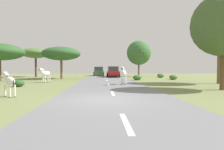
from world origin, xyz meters
TOP-DOWN VIEW (x-y plane):
  - ground_plane at (0.00, 0.00)m, footprint 90.00×90.00m
  - road at (0.43, 0.00)m, footprint 6.00×64.00m
  - lane_markings at (0.43, -1.00)m, footprint 0.16×56.00m
  - zebra_0 at (1.77, 8.08)m, footprint 0.74×1.69m
  - zebra_1 at (-4.98, 1.30)m, footprint 1.16×1.13m
  - zebra_2 at (-5.96, 11.37)m, footprint 0.98×1.53m
  - car_0 at (1.70, 22.48)m, footprint 2.04×4.35m
  - car_1 at (-0.77, 29.17)m, footprint 2.16×4.41m
  - tree_1 at (8.03, 3.76)m, footprint 4.25×4.25m
  - tree_2 at (11.09, 9.04)m, footprint 4.58×4.58m
  - tree_3 at (-12.07, 14.33)m, footprint 5.57×5.57m
  - tree_4 at (6.60, 25.94)m, footprint 4.39×4.39m
  - tree_5 at (-11.39, 24.75)m, footprint 4.85×4.85m
  - tree_6 at (-5.84, 18.69)m, footprint 5.39×5.39m
  - bush_1 at (9.24, 15.93)m, footprint 1.07×0.96m
  - bush_2 at (4.29, 15.07)m, footprint 1.10×0.99m
  - bush_3 at (-6.87, 6.90)m, footprint 0.95×0.85m
  - bush_4 at (9.17, 21.14)m, footprint 1.13×1.01m

SIDE VIEW (x-z plane):
  - ground_plane at x=0.00m, z-range 0.00..0.00m
  - road at x=0.43m, z-range 0.00..0.05m
  - lane_markings at x=0.43m, z-range 0.05..0.06m
  - bush_3 at x=-6.87m, z-range 0.00..0.57m
  - bush_1 at x=9.24m, z-range 0.00..0.64m
  - bush_2 at x=4.29m, z-range 0.00..0.66m
  - bush_4 at x=9.17m, z-range 0.00..0.68m
  - zebra_1 at x=-4.98m, z-range 0.13..1.48m
  - car_0 at x=1.70m, z-range -0.02..1.72m
  - car_1 at x=-0.77m, z-range -0.02..1.72m
  - zebra_2 at x=-5.96m, z-range 0.15..1.71m
  - zebra_0 at x=1.77m, z-range 0.21..1.83m
  - tree_3 at x=-12.07m, z-range 1.20..5.56m
  - tree_6 at x=-5.84m, z-range 1.29..5.78m
  - tree_5 at x=-11.39m, z-range 1.59..6.51m
  - tree_4 at x=6.60m, z-range 1.04..7.53m
  - tree_1 at x=8.03m, z-range 1.14..7.69m
  - tree_2 at x=11.09m, z-range 1.57..9.31m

